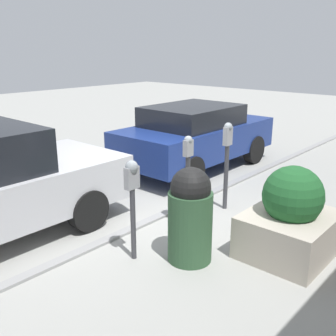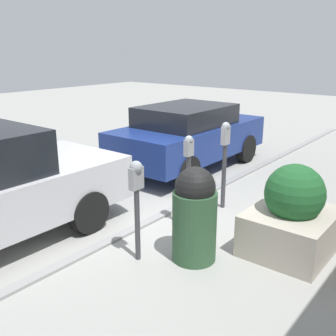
{
  "view_description": "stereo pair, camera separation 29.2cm",
  "coord_description": "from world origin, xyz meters",
  "views": [
    {
      "loc": [
        -4.38,
        -4.04,
        2.71
      ],
      "look_at": [
        0.0,
        -0.16,
        0.92
      ],
      "focal_mm": 42.0,
      "sensor_mm": 36.0,
      "label": 1
    },
    {
      "loc": [
        -4.57,
        -3.82,
        2.71
      ],
      "look_at": [
        0.0,
        -0.16,
        0.92
      ],
      "focal_mm": 42.0,
      "sensor_mm": 36.0,
      "label": 2
    }
  ],
  "objects": [
    {
      "name": "parking_meter_second",
      "position": [
        0.05,
        -0.52,
        0.94
      ],
      "size": [
        0.15,
        0.13,
        1.48
      ],
      "color": "#38383D",
      "rests_on": "ground_plane"
    },
    {
      "name": "ground_plane",
      "position": [
        0.0,
        0.0,
        0.0
      ],
      "size": [
        40.0,
        40.0,
        0.0
      ],
      "primitive_type": "plane",
      "color": "#999993"
    },
    {
      "name": "trash_bin",
      "position": [
        -0.68,
        -1.15,
        0.64
      ],
      "size": [
        0.58,
        0.58,
        1.28
      ],
      "color": "#2D5133",
      "rests_on": "ground_plane"
    },
    {
      "name": "parking_meter_nearest",
      "position": [
        -1.15,
        -0.57,
        0.98
      ],
      "size": [
        0.2,
        0.17,
        1.37
      ],
      "color": "#38383D",
      "rests_on": "ground_plane"
    },
    {
      "name": "parking_meter_middle",
      "position": [
        1.11,
        -0.52,
        0.99
      ],
      "size": [
        0.17,
        0.14,
        1.53
      ],
      "color": "#38383D",
      "rests_on": "ground_plane"
    },
    {
      "name": "curb_strip",
      "position": [
        0.0,
        0.08,
        0.02
      ],
      "size": [
        19.0,
        0.16,
        0.04
      ],
      "color": "gray",
      "rests_on": "ground_plane"
    },
    {
      "name": "planter_box",
      "position": [
        0.34,
        -2.07,
        0.51
      ],
      "size": [
        1.25,
        1.07,
        1.25
      ],
      "color": "#B2A899",
      "rests_on": "ground_plane"
    },
    {
      "name": "parked_car_middle",
      "position": [
        2.71,
        1.39,
        0.79
      ],
      "size": [
        4.0,
        1.87,
        1.48
      ],
      "rotation": [
        0.0,
        0.0,
        -0.0
      ],
      "color": "navy",
      "rests_on": "ground_plane"
    }
  ]
}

